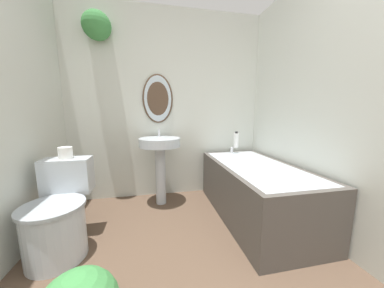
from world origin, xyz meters
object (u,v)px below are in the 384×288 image
toilet (59,217)px  bathtub (255,189)px  pedestal_sink (160,153)px  shampoo_bottle (236,140)px  toilet_paper_roll (65,153)px

toilet → bathtub: toilet is taller
pedestal_sink → shampoo_bottle: size_ratio=4.25×
toilet → bathtub: size_ratio=0.48×
bathtub → shampoo_bottle: size_ratio=6.87×
toilet_paper_roll → toilet: bearing=-90.0°
toilet → bathtub: 1.81m
pedestal_sink → bathtub: size_ratio=0.62×
bathtub → shampoo_bottle: (0.05, 0.62, 0.45)m
shampoo_bottle → toilet_paper_roll: 1.94m
pedestal_sink → shampoo_bottle: pedestal_sink is taller
pedestal_sink → bathtub: bearing=-27.4°
pedestal_sink → toilet_paper_roll: pedestal_sink is taller
bathtub → shampoo_bottle: shampoo_bottle is taller
toilet → toilet_paper_roll: (0.00, 0.23, 0.46)m
bathtub → pedestal_sink: bearing=152.6°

